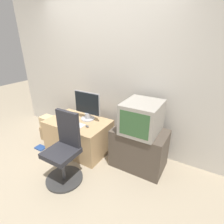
# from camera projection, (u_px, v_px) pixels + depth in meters

# --- Properties ---
(ground_plane) EXTENTS (12.00, 12.00, 0.00)m
(ground_plane) POSITION_uv_depth(u_px,v_px,m) (57.00, 181.00, 2.48)
(ground_plane) COLOR tan
(wall_back) EXTENTS (4.40, 0.05, 2.60)m
(wall_back) POSITION_uv_depth(u_px,v_px,m) (106.00, 74.00, 3.02)
(wall_back) COLOR beige
(wall_back) RESTS_ON ground_plane
(desk) EXTENTS (1.06, 0.69, 0.55)m
(desk) POSITION_uv_depth(u_px,v_px,m) (79.00, 135.00, 3.11)
(desk) COLOR tan
(desk) RESTS_ON ground_plane
(side_stand) EXTENTS (0.79, 0.51, 0.62)m
(side_stand) POSITION_uv_depth(u_px,v_px,m) (139.00, 148.00, 2.68)
(side_stand) COLOR #4C4238
(side_stand) RESTS_ON ground_plane
(main_monitor) EXTENTS (0.51, 0.24, 0.49)m
(main_monitor) POSITION_uv_depth(u_px,v_px,m) (87.00, 106.00, 2.98)
(main_monitor) COLOR #B2B2B7
(main_monitor) RESTS_ON desk
(keyboard) EXTENTS (0.31, 0.14, 0.01)m
(keyboard) POSITION_uv_depth(u_px,v_px,m) (76.00, 124.00, 2.87)
(keyboard) COLOR silver
(keyboard) RESTS_ON desk
(mouse) EXTENTS (0.06, 0.04, 0.03)m
(mouse) POSITION_uv_depth(u_px,v_px,m) (87.00, 126.00, 2.78)
(mouse) COLOR #4C4C51
(mouse) RESTS_ON desk
(crt_tv) EXTENTS (0.50, 0.56, 0.45)m
(crt_tv) POSITION_uv_depth(u_px,v_px,m) (142.00, 117.00, 2.46)
(crt_tv) COLOR gray
(crt_tv) RESTS_ON side_stand
(office_chair) EXTENTS (0.52, 0.52, 1.00)m
(office_chair) POSITION_uv_depth(u_px,v_px,m) (64.00, 153.00, 2.38)
(office_chair) COLOR #333333
(office_chair) RESTS_ON ground_plane
(cardboard_box_lower) EXTENTS (0.29, 0.24, 0.27)m
(cardboard_box_lower) POSITION_uv_depth(u_px,v_px,m) (50.00, 133.00, 3.46)
(cardboard_box_lower) COLOR #A3845B
(cardboard_box_lower) RESTS_ON ground_plane
(cardboard_box_upper) EXTENTS (0.27, 0.20, 0.21)m
(cardboard_box_upper) POSITION_uv_depth(u_px,v_px,m) (48.00, 122.00, 3.37)
(cardboard_box_upper) COLOR #D1B27F
(cardboard_box_upper) RESTS_ON cardboard_box_lower
(book) EXTENTS (0.18, 0.14, 0.02)m
(book) POSITION_uv_depth(u_px,v_px,m) (40.00, 148.00, 3.20)
(book) COLOR navy
(book) RESTS_ON ground_plane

